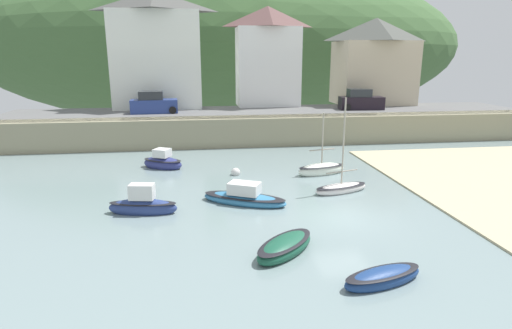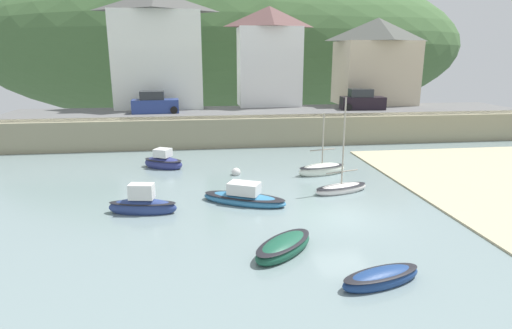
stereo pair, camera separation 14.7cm
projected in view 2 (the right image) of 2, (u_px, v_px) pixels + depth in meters
The scene contains 15 objects.
quay_seawall at pixel (277, 128), 36.33m from camera, with size 48.00×9.40×2.40m.
hillside_backdrop at pixel (226, 46), 70.33m from camera, with size 80.00×44.00×25.58m.
waterfront_building_left at pixel (158, 50), 40.73m from camera, with size 8.61×5.63×10.96m.
waterfront_building_centre at pixel (269, 56), 42.26m from camera, with size 6.47×4.35×9.72m.
waterfront_building_right at pixel (376, 61), 43.83m from camera, with size 7.97×5.81×8.75m.
motorboat_with_cabin at pixel (341, 188), 23.40m from camera, with size 3.45×1.91×5.41m.
sailboat_white_hull at pixel (143, 205), 20.28m from camera, with size 3.43×1.45×1.67m.
dinghy_open_wooden at pixel (381, 278), 14.00m from camera, with size 3.19×1.76×0.69m.
fishing_boat_green at pixel (322, 170), 26.94m from camera, with size 3.41×1.76×4.17m.
rowboat_small_beached at pixel (244, 197), 21.65m from camera, with size 4.65×3.26×1.24m.
sailboat_far_left at pixel (284, 247), 16.22m from camera, with size 3.19×3.20×0.78m.
sailboat_nearest_shore at pixel (163, 162), 28.50m from camera, with size 3.11×2.47×1.54m.
parked_car_near_slipway at pixel (155, 104), 37.59m from camera, with size 4.19×1.93×1.95m.
parked_car_by_wall at pixel (362, 101), 40.05m from camera, with size 4.25×2.10×1.95m.
mooring_buoy at pixel (236, 172), 26.80m from camera, with size 0.58×0.58×0.58m.
Camera 2 is at (-6.56, -17.91, 7.40)m, focal length 29.45 mm.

